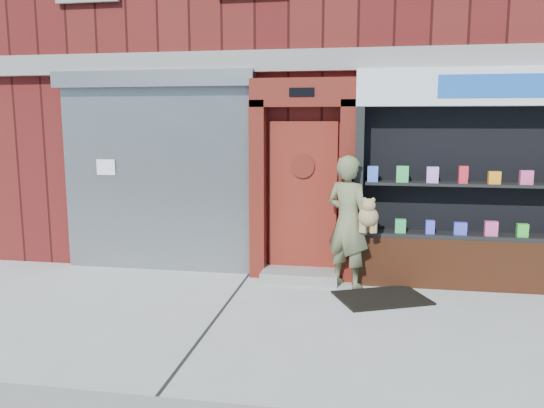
# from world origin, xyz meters

# --- Properties ---
(ground) EXTENTS (80.00, 80.00, 0.00)m
(ground) POSITION_xyz_m (0.00, 0.00, 0.00)
(ground) COLOR #9E9E99
(ground) RESTS_ON ground
(building) EXTENTS (12.00, 8.16, 8.00)m
(building) POSITION_xyz_m (-0.00, 5.99, 4.00)
(building) COLOR #4F1312
(building) RESTS_ON ground
(shutter_bay) EXTENTS (3.10, 0.30, 3.04)m
(shutter_bay) POSITION_xyz_m (-3.00, 1.93, 1.72)
(shutter_bay) COLOR gray
(shutter_bay) RESTS_ON ground
(red_door_bay) EXTENTS (1.52, 0.58, 2.90)m
(red_door_bay) POSITION_xyz_m (-0.75, 1.86, 1.46)
(red_door_bay) COLOR #5F1710
(red_door_bay) RESTS_ON ground
(pharmacy_bay) EXTENTS (3.50, 0.41, 3.00)m
(pharmacy_bay) POSITION_xyz_m (1.75, 1.81, 1.37)
(pharmacy_bay) COLOR #622D17
(pharmacy_bay) RESTS_ON ground
(woman) EXTENTS (0.81, 0.74, 1.85)m
(woman) POSITION_xyz_m (-0.06, 1.54, 0.93)
(woman) COLOR #686D48
(woman) RESTS_ON ground
(doormat) EXTENTS (1.35, 1.17, 0.03)m
(doormat) POSITION_xyz_m (0.40, 1.08, 0.01)
(doormat) COLOR black
(doormat) RESTS_ON ground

